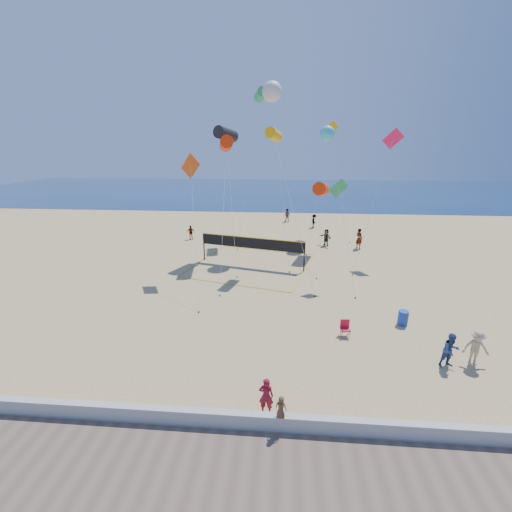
# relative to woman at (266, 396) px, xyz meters

# --- Properties ---
(ground) EXTENTS (120.00, 120.00, 0.00)m
(ground) POSITION_rel_woman_xyz_m (0.75, 2.26, -0.75)
(ground) COLOR tan
(ground) RESTS_ON ground
(ocean) EXTENTS (140.00, 50.00, 0.03)m
(ocean) POSITION_rel_woman_xyz_m (0.75, 64.26, -0.73)
(ocean) COLOR navy
(ocean) RESTS_ON ground
(seawall) EXTENTS (32.00, 0.30, 0.60)m
(seawall) POSITION_rel_woman_xyz_m (0.75, -0.74, -0.45)
(seawall) COLOR #ADADA9
(seawall) RESTS_ON ground
(boardwalk) EXTENTS (32.00, 3.60, 0.03)m
(boardwalk) POSITION_rel_woman_xyz_m (0.75, -2.74, -0.73)
(boardwalk) COLOR brown
(boardwalk) RESTS_ON ground
(woman) EXTENTS (0.57, 0.39, 1.49)m
(woman) POSITION_rel_woman_xyz_m (0.00, 0.00, 0.00)
(woman) COLOR maroon
(woman) RESTS_ON ground
(toddler) EXTENTS (0.46, 0.37, 0.81)m
(toddler) POSITION_rel_woman_xyz_m (0.55, -0.80, 0.26)
(toddler) COLOR brown
(toddler) RESTS_ON seawall
(bystander_a) EXTENTS (0.90, 0.76, 1.62)m
(bystander_a) POSITION_rel_woman_xyz_m (7.96, 3.46, 0.06)
(bystander_a) COLOR navy
(bystander_a) RESTS_ON ground
(bystander_b) EXTENTS (1.15, 0.75, 1.68)m
(bystander_b) POSITION_rel_woman_xyz_m (9.15, 3.72, 0.09)
(bystander_b) COLOR tan
(bystander_b) RESTS_ON ground
(far_person_0) EXTENTS (0.92, 0.68, 1.45)m
(far_person_0) POSITION_rel_woman_xyz_m (-9.18, 23.75, -0.02)
(far_person_0) COLOR gray
(far_person_0) RESTS_ON ground
(far_person_1) EXTENTS (1.32, 1.52, 1.66)m
(far_person_1) POSITION_rel_woman_xyz_m (4.64, 22.48, 0.08)
(far_person_1) COLOR gray
(far_person_1) RESTS_ON ground
(far_person_2) EXTENTS (0.81, 0.85, 1.95)m
(far_person_2) POSITION_rel_woman_xyz_m (7.65, 21.78, 0.23)
(far_person_2) COLOR gray
(far_person_2) RESTS_ON ground
(far_person_3) EXTENTS (0.99, 0.89, 1.66)m
(far_person_3) POSITION_rel_woman_xyz_m (0.93, 33.13, 0.08)
(far_person_3) COLOR gray
(far_person_3) RESTS_ON ground
(far_person_4) EXTENTS (0.75, 1.11, 1.60)m
(far_person_4) POSITION_rel_woman_xyz_m (4.06, 30.12, 0.05)
(far_person_4) COLOR gray
(far_person_4) RESTS_ON ground
(camp_chair) EXTENTS (0.50, 0.61, 0.97)m
(camp_chair) POSITION_rel_woman_xyz_m (3.77, 5.72, -0.26)
(camp_chair) COLOR red
(camp_chair) RESTS_ON ground
(trash_barrel) EXTENTS (0.55, 0.55, 0.81)m
(trash_barrel) POSITION_rel_woman_xyz_m (7.14, 7.15, -0.34)
(trash_barrel) COLOR #193BA5
(trash_barrel) RESTS_ON ground
(volleyball_net) EXTENTS (10.75, 10.64, 2.37)m
(volleyball_net) POSITION_rel_woman_xyz_m (-2.06, 16.18, 0.87)
(volleyball_net) COLOR black
(volleyball_net) RESTS_ON ground
(kite_0) EXTENTS (1.55, 9.89, 10.19)m
(kite_0) POSITION_rel_woman_xyz_m (-4.31, 18.51, 8.76)
(kite_0) COLOR red
(kite_0) RESTS_ON ground
(kite_1) EXTENTS (2.63, 7.83, 10.95)m
(kite_1) POSITION_rel_woman_xyz_m (-4.53, 19.80, 9.52)
(kite_1) COLOR black
(kite_1) RESTS_ON ground
(kite_2) EXTENTS (3.74, 7.49, 10.70)m
(kite_2) POSITION_rel_woman_xyz_m (-0.42, 16.74, 9.39)
(kite_2) COLOR #E9A609
(kite_2) RESTS_ON ground
(kite_3) EXTENTS (2.75, 7.42, 8.93)m
(kite_3) POSITION_rel_woman_xyz_m (-6.17, 14.16, 6.89)
(kite_3) COLOR #C64712
(kite_3) RESTS_ON ground
(kite_4) EXTENTS (1.80, 3.50, 7.30)m
(kite_4) POSITION_rel_woman_xyz_m (4.20, 13.46, 5.43)
(kite_4) COLOR #2E9954
(kite_4) RESTS_ON ground
(kite_5) EXTENTS (4.14, 5.62, 10.75)m
(kite_5) POSITION_rel_woman_xyz_m (8.93, 19.46, 8.60)
(kite_5) COLOR #F81B51
(kite_5) RESTS_ON ground
(kite_6) EXTENTS (2.89, 8.07, 14.58)m
(kite_6) POSITION_rel_woman_xyz_m (-0.78, 21.68, 12.98)
(kite_6) COLOR silver
(kite_6) RESTS_ON ground
(kite_7) EXTENTS (2.79, 6.53, 11.19)m
(kite_7) POSITION_rel_woman_xyz_m (4.41, 24.81, 9.74)
(kite_7) COLOR #37B5D7
(kite_7) RESTS_ON ground
(kite_8) EXTENTS (2.49, 7.38, 14.75)m
(kite_8) POSITION_rel_woman_xyz_m (-2.10, 26.37, 13.35)
(kite_8) COLOR #2E9954
(kite_8) RESTS_ON ground
(kite_9) EXTENTS (2.80, 5.78, 11.92)m
(kite_9) POSITION_rel_woman_xyz_m (5.35, 28.89, 9.67)
(kite_9) COLOR #E9A609
(kite_9) RESTS_ON ground
(kite_10) EXTENTS (1.77, 8.37, 6.49)m
(kite_10) POSITION_rel_woman_xyz_m (3.68, 20.39, 4.99)
(kite_10) COLOR red
(kite_10) RESTS_ON ground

